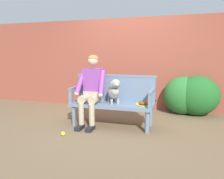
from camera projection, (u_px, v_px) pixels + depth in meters
ground_plane at (112, 126)px, 4.00m from camera, size 40.00×40.00×0.00m
brick_garden_fence at (130, 64)px, 5.34m from camera, size 8.00×0.30×2.18m
hedge_bush_far_right at (183, 95)px, 4.75m from camera, size 0.83×0.67×0.84m
hedge_bush_mid_right at (197, 96)px, 4.65m from camera, size 0.95×0.71×0.87m
garden_bench at (112, 106)px, 3.94m from camera, size 1.51×0.53×0.43m
bench_backrest at (116, 87)px, 4.12m from camera, size 1.55×0.06×0.50m
bench_armrest_left_end at (74, 91)px, 4.02m from camera, size 0.06×0.53×0.28m
bench_armrest_right_end at (151, 95)px, 3.61m from camera, size 0.06×0.53×0.28m
person_seated at (92, 87)px, 3.99m from camera, size 0.56×0.67×1.30m
dog_on_bench at (114, 91)px, 3.89m from camera, size 0.35×0.43×0.45m
tennis_racket at (145, 104)px, 3.79m from camera, size 0.38×0.58×0.03m
baseball_glove at (144, 103)px, 3.73m from camera, size 0.28×0.27×0.09m
tennis_ball at (63, 134)px, 3.49m from camera, size 0.07×0.07×0.07m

